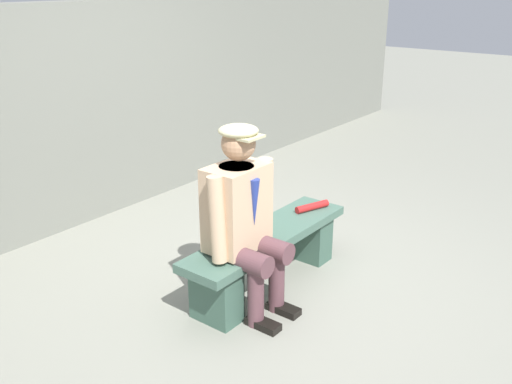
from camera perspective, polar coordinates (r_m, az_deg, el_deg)
name	(u,v)px	position (r m, az deg, el deg)	size (l,w,h in m)	color
ground_plane	(267,285)	(4.30, 1.13, -9.29)	(30.00, 30.00, 0.00)	gray
bench	(267,251)	(4.17, 1.16, -5.96)	(1.53, 0.38, 0.43)	#436354
seated_man	(243,214)	(3.72, -1.31, -2.21)	(0.59, 0.57, 1.30)	tan
rolled_magazine	(312,207)	(4.50, 5.63, -1.46)	(0.06, 0.06, 0.30)	#B21E1E
stadium_wall	(77,115)	(5.43, -17.49, 7.32)	(12.00, 0.24, 1.97)	slate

